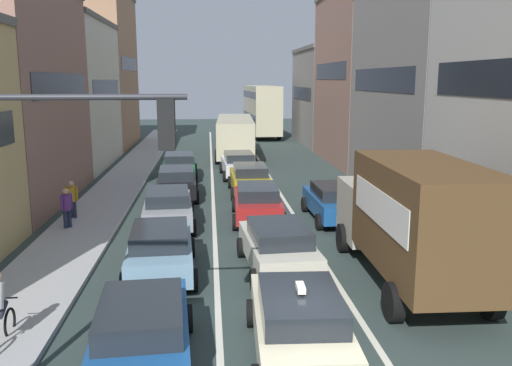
# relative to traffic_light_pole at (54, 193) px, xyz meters

# --- Properties ---
(sidewalk_left) EXTENTS (2.60, 64.00, 0.14)m
(sidewalk_left) POSITION_rel_traffic_light_pole_xyz_m (-2.25, 20.02, -3.75)
(sidewalk_left) COLOR #A7A7A7
(sidewalk_left) RESTS_ON ground
(lane_stripe_left) EXTENTS (0.16, 60.00, 0.01)m
(lane_stripe_left) POSITION_rel_traffic_light_pole_xyz_m (2.75, 20.02, -3.81)
(lane_stripe_left) COLOR silver
(lane_stripe_left) RESTS_ON ground
(lane_stripe_right) EXTENTS (0.16, 60.00, 0.01)m
(lane_stripe_right) POSITION_rel_traffic_light_pole_xyz_m (6.15, 20.02, -3.81)
(lane_stripe_right) COLOR silver
(lane_stripe_right) RESTS_ON ground
(building_row_left) EXTENTS (7.20, 43.90, 12.97)m
(building_row_left) POSITION_rel_traffic_light_pole_xyz_m (-7.55, 24.06, 1.42)
(building_row_left) COLOR tan
(building_row_left) RESTS_ON ground
(building_row_right) EXTENTS (7.20, 43.90, 11.64)m
(building_row_right) POSITION_rel_traffic_light_pole_xyz_m (14.35, 21.26, 1.43)
(building_row_right) COLOR gray
(building_row_right) RESTS_ON ground
(traffic_light_pole) EXTENTS (3.58, 0.38, 5.50)m
(traffic_light_pole) POSITION_rel_traffic_light_pole_xyz_m (0.00, 0.00, 0.00)
(traffic_light_pole) COLOR #2D2D33
(traffic_light_pole) RESTS_ON ground
(removalist_box_truck) EXTENTS (2.83, 7.75, 3.58)m
(removalist_box_truck) POSITION_rel_traffic_light_pole_xyz_m (8.15, 4.91, -1.84)
(removalist_box_truck) COLOR #B7B29E
(removalist_box_truck) RESTS_ON ground
(taxi_centre_lane_front) EXTENTS (2.20, 4.37, 1.66)m
(taxi_centre_lane_front) POSITION_rel_traffic_light_pole_xyz_m (4.38, 1.12, -3.02)
(taxi_centre_lane_front) COLOR beige
(taxi_centre_lane_front) RESTS_ON ground
(sedan_left_lane_front) EXTENTS (2.28, 4.41, 1.49)m
(sedan_left_lane_front) POSITION_rel_traffic_light_pole_xyz_m (1.22, 0.95, -3.02)
(sedan_left_lane_front) COLOR #194C8C
(sedan_left_lane_front) RESTS_ON ground
(sedan_centre_lane_second) EXTENTS (2.30, 4.41, 1.49)m
(sedan_centre_lane_second) POSITION_rel_traffic_light_pole_xyz_m (4.60, 6.22, -3.02)
(sedan_centre_lane_second) COLOR beige
(sedan_centre_lane_second) RESTS_ON ground
(wagon_left_lane_second) EXTENTS (2.25, 4.39, 1.49)m
(wagon_left_lane_second) POSITION_rel_traffic_light_pole_xyz_m (1.13, 6.26, -3.02)
(wagon_left_lane_second) COLOR #759EB7
(wagon_left_lane_second) RESTS_ON ground
(hatchback_centre_lane_third) EXTENTS (2.19, 4.36, 1.49)m
(hatchback_centre_lane_third) POSITION_rel_traffic_light_pole_xyz_m (4.51, 12.18, -3.02)
(hatchback_centre_lane_third) COLOR #A51E1E
(hatchback_centre_lane_third) RESTS_ON ground
(sedan_left_lane_third) EXTENTS (2.27, 4.40, 1.49)m
(sedan_left_lane_third) POSITION_rel_traffic_light_pole_xyz_m (0.96, 11.58, -3.02)
(sedan_left_lane_third) COLOR gray
(sedan_left_lane_third) RESTS_ON ground
(coupe_centre_lane_fourth) EXTENTS (2.10, 4.32, 1.49)m
(coupe_centre_lane_fourth) POSITION_rel_traffic_light_pole_xyz_m (4.61, 17.43, -3.02)
(coupe_centre_lane_fourth) COLOR #B29319
(coupe_centre_lane_fourth) RESTS_ON ground
(sedan_left_lane_fourth) EXTENTS (2.22, 4.38, 1.49)m
(sedan_left_lane_fourth) POSITION_rel_traffic_light_pole_xyz_m (1.00, 16.80, -3.02)
(sedan_left_lane_fourth) COLOR black
(sedan_left_lane_fourth) RESTS_ON ground
(sedan_centre_lane_fifth) EXTENTS (2.21, 4.37, 1.49)m
(sedan_centre_lane_fifth) POSITION_rel_traffic_light_pole_xyz_m (4.32, 22.18, -3.02)
(sedan_centre_lane_fifth) COLOR silver
(sedan_centre_lane_fifth) RESTS_ON ground
(sedan_left_lane_fifth) EXTENTS (2.19, 4.36, 1.49)m
(sedan_left_lane_fifth) POSITION_rel_traffic_light_pole_xyz_m (0.86, 22.01, -3.02)
(sedan_left_lane_fifth) COLOR #19592D
(sedan_left_lane_fifth) RESTS_ON ground
(sedan_right_lane_behind_truck) EXTENTS (2.10, 4.32, 1.49)m
(sedan_right_lane_behind_truck) POSITION_rel_traffic_light_pole_xyz_m (7.66, 11.99, -3.02)
(sedan_right_lane_behind_truck) COLOR #194C8C
(sedan_right_lane_behind_truck) RESTS_ON ground
(bus_mid_queue_primary) EXTENTS (3.13, 10.60, 2.90)m
(bus_mid_queue_primary) POSITION_rel_traffic_light_pole_xyz_m (4.52, 30.34, -2.06)
(bus_mid_queue_primary) COLOR #BFB793
(bus_mid_queue_primary) RESTS_ON ground
(bus_far_queue_secondary) EXTENTS (3.15, 10.60, 5.06)m
(bus_far_queue_secondary) POSITION_rel_traffic_light_pole_xyz_m (7.91, 45.01, -0.99)
(bus_far_queue_secondary) COLOR #BFB793
(bus_far_queue_secondary) RESTS_ON ground
(pedestrian_near_kerb) EXTENTS (0.36, 0.45, 1.66)m
(pedestrian_near_kerb) POSITION_rel_traffic_light_pole_xyz_m (-2.81, 11.28, -2.87)
(pedestrian_near_kerb) COLOR #262D47
(pedestrian_near_kerb) RESTS_ON ground
(pedestrian_mid_sidewalk) EXTENTS (0.54, 0.34, 1.66)m
(pedestrian_mid_sidewalk) POSITION_rel_traffic_light_pole_xyz_m (-2.99, 12.78, -2.87)
(pedestrian_mid_sidewalk) COLOR #262D47
(pedestrian_mid_sidewalk) RESTS_ON ground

